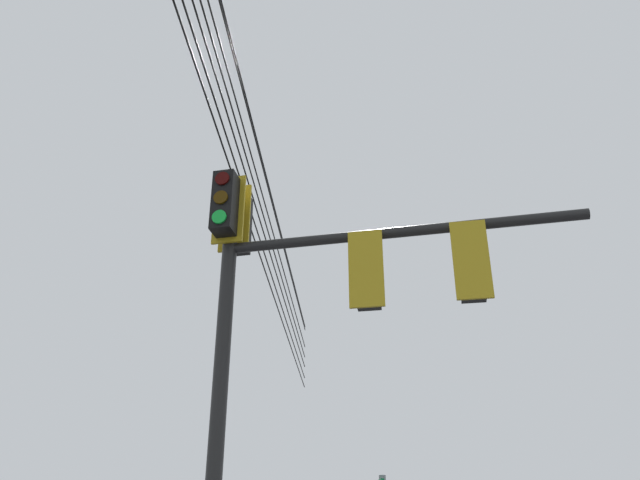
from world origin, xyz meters
name	(u,v)px	position (x,y,z in m)	size (l,w,h in m)	color
signal_mast_assembly	(296,304)	(-0.52, -0.17, 5.03)	(4.13, 3.36, 6.99)	black
overhead_wire_span	(248,162)	(0.91, -0.24, 7.96)	(14.84, 14.35, 2.25)	black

